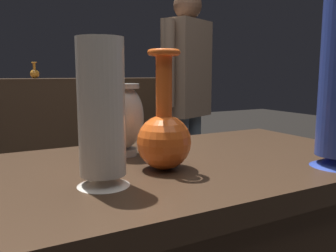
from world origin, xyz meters
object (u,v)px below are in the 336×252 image
object	(u,v)px
vase_tall_behind	(102,115)
shelf_vase_right	(98,65)
shelf_vase_center	(35,73)
visitor_near_right	(187,94)
vase_right_accent	(123,117)
vase_centerpiece	(164,134)

from	to	relation	value
vase_tall_behind	shelf_vase_right	size ratio (longest dim) A/B	1.46
shelf_vase_center	visitor_near_right	bearing A→B (deg)	-55.83
vase_right_accent	shelf_vase_right	world-z (taller)	shelf_vase_right
vase_centerpiece	vase_tall_behind	bearing A→B (deg)	-162.39
vase_tall_behind	shelf_vase_center	xyz separation A→B (m)	(0.22, 2.37, 0.09)
vase_centerpiece	vase_right_accent	size ratio (longest dim) A/B	1.41
vase_tall_behind	vase_right_accent	world-z (taller)	vase_tall_behind
visitor_near_right	vase_right_accent	bearing A→B (deg)	25.10
vase_centerpiece	visitor_near_right	bearing A→B (deg)	56.14
vase_right_accent	shelf_vase_right	bearing A→B (deg)	74.07
vase_centerpiece	visitor_near_right	distance (m)	1.45
vase_right_accent	shelf_vase_right	xyz separation A→B (m)	(0.60, 2.11, 0.19)
vase_right_accent	shelf_vase_center	distance (m)	2.14
vase_centerpiece	shelf_vase_center	distance (m)	2.32
visitor_near_right	vase_tall_behind	bearing A→B (deg)	26.69
shelf_vase_right	vase_right_accent	bearing A→B (deg)	-105.93
visitor_near_right	vase_centerpiece	bearing A→B (deg)	30.70
vase_tall_behind	vase_right_accent	xyz separation A→B (m)	(0.14, 0.24, -0.04)
vase_centerpiece	shelf_vase_center	bearing A→B (deg)	88.81
vase_centerpiece	vase_tall_behind	distance (m)	0.19
shelf_vase_center	shelf_vase_right	world-z (taller)	shelf_vase_right
vase_right_accent	shelf_vase_center	size ratio (longest dim) A/B	1.53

